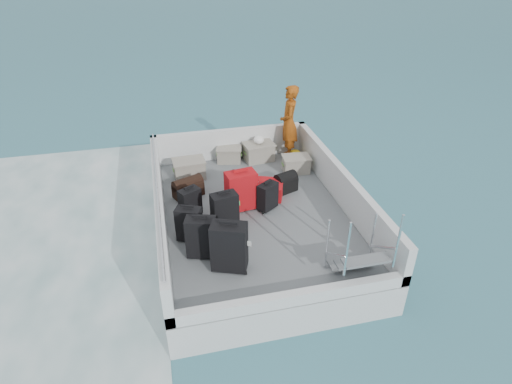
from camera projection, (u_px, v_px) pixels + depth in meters
ground at (254, 238)px, 8.44m from camera, size 160.00×160.00×0.00m
ferry_hull at (254, 225)px, 8.29m from camera, size 3.60×5.00×0.60m
deck at (254, 212)px, 8.13m from camera, size 3.30×4.70×0.02m
deck_fittings at (277, 202)px, 7.74m from camera, size 3.60×5.00×0.90m
suitcase_0 at (201, 238)px, 6.82m from camera, size 0.52×0.39×0.72m
suitcase_1 at (189, 224)px, 7.22m from camera, size 0.48×0.38×0.63m
suitcase_2 at (190, 203)px, 7.88m from camera, size 0.45×0.39×0.56m
suitcase_3 at (229, 247)px, 6.53m from camera, size 0.62×0.49×0.82m
suitcase_4 at (225, 211)px, 7.54m from camera, size 0.50×0.35×0.67m
suitcase_5 at (241, 191)px, 8.03m from camera, size 0.61×0.42×0.77m
suitcase_7 at (268, 197)px, 8.07m from camera, size 0.44×0.40×0.55m
suitcase_8 at (263, 189)px, 8.55m from camera, size 0.91×0.76×0.31m
duffel_0 at (188, 189)px, 8.54m from camera, size 0.66×0.51×0.32m
duffel_1 at (243, 181)px, 8.80m from camera, size 0.50×0.41×0.32m
duffel_2 at (286, 184)px, 8.73m from camera, size 0.51×0.43×0.32m
crate_0 at (189, 169)px, 9.19m from camera, size 0.66×0.48×0.39m
crate_1 at (229, 155)px, 9.86m from camera, size 0.60×0.48×0.32m
crate_2 at (259, 152)px, 9.91m from camera, size 0.69×0.52×0.39m
crate_3 at (296, 165)px, 9.42m from camera, size 0.59×0.43×0.34m
yellow_bag at (295, 154)px, 10.02m from camera, size 0.28×0.26×0.22m
white_bag at (259, 141)px, 9.76m from camera, size 0.24×0.24×0.18m
passenger at (289, 123)px, 9.69m from camera, size 0.56×0.72×1.73m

